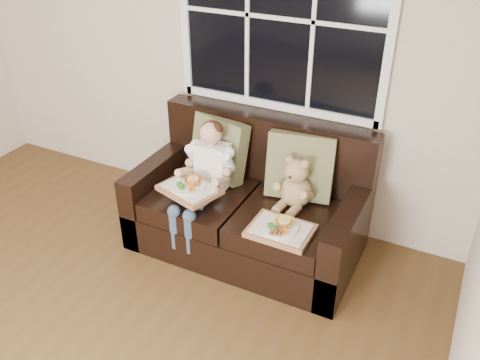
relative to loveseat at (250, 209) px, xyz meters
The scene contains 8 objects.
window_back 1.42m from the loveseat, 90.00° to the left, with size 1.62×0.04×1.37m.
loveseat is the anchor object (origin of this frame).
pillow_left 0.53m from the loveseat, 156.06° to the left, with size 0.51×0.33×0.49m.
pillow_right 0.53m from the loveseat, 25.05° to the left, with size 0.52×0.30×0.50m.
child 0.46m from the loveseat, 159.13° to the right, with size 0.36×0.59×0.83m.
teddy_bear 0.46m from the loveseat, ahead, with size 0.25×0.31×0.40m.
tray_left 0.53m from the loveseat, 138.59° to the right, with size 0.49×0.42×0.09m.
tray_right 0.55m from the loveseat, 41.68° to the right, with size 0.43×0.33×0.10m.
Camera 1 is at (2.04, -0.90, 2.51)m, focal length 38.00 mm.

